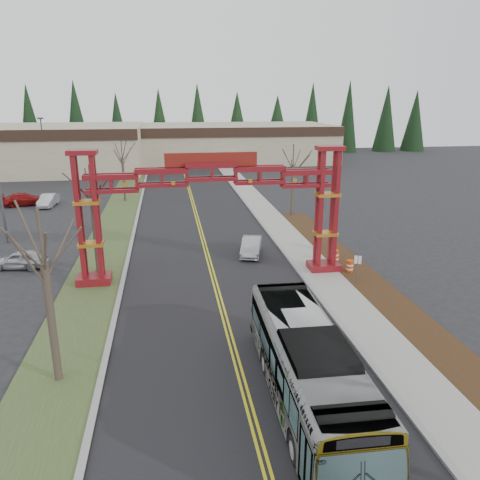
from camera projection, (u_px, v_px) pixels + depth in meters
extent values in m
plane|color=black|center=(267.00, 472.00, 15.60)|extent=(200.00, 200.00, 0.00)
cube|color=black|center=(205.00, 247.00, 39.22)|extent=(12.00, 110.00, 0.02)
cube|color=gold|center=(203.00, 246.00, 39.20)|extent=(0.12, 100.00, 0.01)
cube|color=gold|center=(206.00, 246.00, 39.23)|extent=(0.12, 100.00, 0.01)
cube|color=gray|center=(276.00, 242.00, 40.11)|extent=(0.30, 110.00, 0.15)
cube|color=gray|center=(293.00, 242.00, 40.32)|extent=(2.60, 110.00, 0.14)
cube|color=black|center=(406.00, 317.00, 26.53)|extent=(2.60, 50.00, 0.12)
cube|color=#384924|center=(107.00, 251.00, 38.03)|extent=(4.00, 110.00, 0.08)
cube|color=gray|center=(130.00, 249.00, 38.29)|extent=(0.30, 110.00, 0.15)
cube|color=maroon|center=(94.00, 279.00, 31.34)|extent=(2.20, 1.60, 0.60)
cube|color=maroon|center=(79.00, 219.00, 29.67)|extent=(0.28, 0.28, 8.00)
cube|color=maroon|center=(96.00, 218.00, 29.83)|extent=(0.28, 0.28, 8.00)
cube|color=maroon|center=(80.00, 216.00, 30.33)|extent=(0.28, 0.28, 8.00)
cube|color=maroon|center=(98.00, 216.00, 30.50)|extent=(0.28, 0.28, 8.00)
cube|color=#C68223|center=(91.00, 244.00, 30.61)|extent=(1.60, 1.10, 0.22)
cube|color=#C68223|center=(87.00, 202.00, 29.79)|extent=(1.60, 1.10, 0.22)
cube|color=maroon|center=(82.00, 152.00, 28.87)|extent=(1.80, 1.20, 0.30)
cube|color=maroon|center=(324.00, 267.00, 33.70)|extent=(2.20, 1.60, 0.60)
cube|color=maroon|center=(321.00, 210.00, 32.03)|extent=(0.28, 0.28, 8.00)
cube|color=maroon|center=(336.00, 209.00, 32.20)|extent=(0.28, 0.28, 8.00)
cube|color=maroon|center=(318.00, 208.00, 32.69)|extent=(0.28, 0.28, 8.00)
cube|color=maroon|center=(333.00, 207.00, 32.86)|extent=(0.28, 0.28, 8.00)
cube|color=#C68223|center=(325.00, 233.00, 32.97)|extent=(1.60, 1.10, 0.22)
cube|color=#C68223|center=(328.00, 194.00, 32.15)|extent=(1.60, 1.10, 0.22)
cube|color=maroon|center=(330.00, 148.00, 31.23)|extent=(1.80, 1.20, 0.30)
cube|color=maroon|center=(211.00, 169.00, 30.42)|extent=(16.00, 0.90, 1.00)
cube|color=maroon|center=(212.00, 183.00, 30.68)|extent=(16.00, 0.90, 0.60)
cube|color=maroon|center=(211.00, 159.00, 30.23)|extent=(6.00, 0.25, 0.90)
cube|color=tan|center=(2.00, 149.00, 78.12)|extent=(46.00, 22.00, 7.50)
cube|color=tan|center=(232.00, 143.00, 91.65)|extent=(38.00, 20.00, 7.00)
cube|color=black|center=(240.00, 132.00, 81.32)|extent=(38.00, 0.40, 1.60)
cone|color=black|center=(34.00, 125.00, 96.29)|extent=(5.60, 5.60, 13.00)
cylinder|color=#382D26|center=(38.00, 153.00, 97.95)|extent=(0.80, 0.80, 1.60)
cone|color=black|center=(77.00, 125.00, 97.54)|extent=(5.60, 5.60, 13.00)
cylinder|color=#382D26|center=(80.00, 153.00, 99.21)|extent=(0.80, 0.80, 1.60)
cone|color=black|center=(119.00, 125.00, 98.80)|extent=(5.60, 5.60, 13.00)
cylinder|color=#382D26|center=(121.00, 152.00, 100.46)|extent=(0.80, 0.80, 1.60)
cone|color=black|center=(160.00, 124.00, 100.05)|extent=(5.60, 5.60, 13.00)
cylinder|color=#382D26|center=(161.00, 151.00, 101.72)|extent=(0.80, 0.80, 1.60)
cone|color=black|center=(199.00, 124.00, 101.31)|extent=(5.60, 5.60, 13.00)
cylinder|color=#382D26|center=(200.00, 151.00, 102.97)|extent=(0.80, 0.80, 1.60)
cone|color=black|center=(238.00, 124.00, 102.56)|extent=(5.60, 5.60, 13.00)
cylinder|color=#382D26|center=(238.00, 150.00, 104.22)|extent=(0.80, 0.80, 1.60)
cone|color=black|center=(276.00, 123.00, 103.82)|extent=(5.60, 5.60, 13.00)
cylinder|color=#382D26|center=(275.00, 149.00, 105.48)|extent=(0.80, 0.80, 1.60)
cone|color=black|center=(313.00, 123.00, 105.07)|extent=(5.60, 5.60, 13.00)
cylinder|color=#382D26|center=(312.00, 149.00, 106.73)|extent=(0.80, 0.80, 1.60)
cone|color=black|center=(349.00, 123.00, 106.32)|extent=(5.60, 5.60, 13.00)
cylinder|color=#382D26|center=(347.00, 148.00, 107.99)|extent=(0.80, 0.80, 1.60)
cone|color=black|center=(384.00, 122.00, 107.58)|extent=(5.60, 5.60, 13.00)
cylinder|color=#382D26|center=(382.00, 148.00, 109.24)|extent=(0.80, 0.80, 1.60)
cone|color=black|center=(418.00, 122.00, 108.83)|extent=(5.60, 5.60, 13.00)
cylinder|color=#382D26|center=(415.00, 147.00, 110.50)|extent=(0.80, 0.80, 1.60)
imported|color=#A1A4A9|center=(307.00, 367.00, 18.68)|extent=(3.05, 11.92, 3.30)
imported|color=#A5A8AD|center=(251.00, 246.00, 37.09)|extent=(2.45, 4.38, 1.37)
imported|color=#B1B4B9|center=(19.00, 259.00, 34.09)|extent=(4.09, 1.97, 1.35)
imported|color=maroon|center=(25.00, 199.00, 54.07)|extent=(5.36, 3.40, 1.45)
imported|color=#B7BDC0|center=(48.00, 200.00, 53.61)|extent=(1.79, 4.33, 1.40)
cylinder|color=#382D26|center=(52.00, 324.00, 19.91)|extent=(0.35, 0.35, 5.49)
cylinder|color=#382D26|center=(41.00, 238.00, 18.80)|extent=(0.13, 0.13, 2.38)
cylinder|color=#382D26|center=(96.00, 236.00, 32.65)|extent=(0.34, 0.34, 5.45)
cylinder|color=#382D26|center=(91.00, 182.00, 31.55)|extent=(0.13, 0.13, 2.36)
cylinder|color=#382D26|center=(124.00, 180.00, 55.64)|extent=(0.31, 0.31, 5.20)
cylinder|color=#382D26|center=(122.00, 150.00, 54.61)|extent=(0.11, 0.11, 2.10)
cylinder|color=#382D26|center=(292.00, 190.00, 48.87)|extent=(0.32, 0.32, 5.38)
cylinder|color=#382D26|center=(293.00, 155.00, 47.80)|extent=(0.12, 0.12, 2.18)
cylinder|color=#3F3F44|center=(1.00, 195.00, 39.15)|extent=(0.18, 0.18, 8.27)
cylinder|color=#3F3F44|center=(44.00, 150.00, 69.19)|extent=(0.20, 0.20, 9.01)
cube|color=#3F3F44|center=(40.00, 118.00, 67.85)|extent=(0.80, 0.40, 0.25)
cylinder|color=#3F3F44|center=(357.00, 270.00, 30.99)|extent=(0.06, 0.06, 2.02)
cube|color=white|center=(358.00, 260.00, 30.78)|extent=(0.44, 0.22, 0.55)
cylinder|color=#CA390B|center=(350.00, 267.00, 33.23)|extent=(0.49, 0.49, 0.94)
cylinder|color=white|center=(350.00, 265.00, 33.19)|extent=(0.51, 0.51, 0.11)
cylinder|color=white|center=(350.00, 268.00, 33.27)|extent=(0.51, 0.51, 0.11)
cylinder|color=#CA390B|center=(335.00, 256.00, 35.23)|extent=(0.53, 0.53, 1.02)
cylinder|color=white|center=(335.00, 255.00, 35.18)|extent=(0.55, 0.55, 0.12)
cylinder|color=white|center=(335.00, 258.00, 35.27)|extent=(0.55, 0.55, 0.12)
cylinder|color=#CA390B|center=(316.00, 244.00, 38.30)|extent=(0.48, 0.48, 0.92)
cylinder|color=white|center=(316.00, 243.00, 38.26)|extent=(0.50, 0.50, 0.11)
cylinder|color=white|center=(316.00, 246.00, 38.34)|extent=(0.50, 0.50, 0.11)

